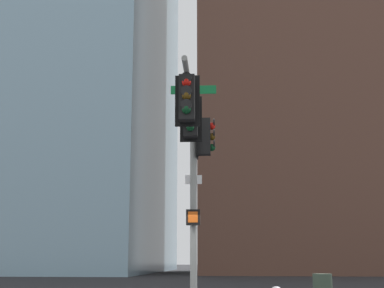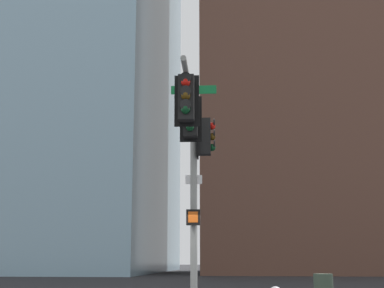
% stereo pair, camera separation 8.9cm
% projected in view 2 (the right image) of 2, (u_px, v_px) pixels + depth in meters
% --- Properties ---
extents(signal_pole_assembly, '(1.27, 4.74, 6.24)m').
position_uv_depth(signal_pole_assembly, '(194.00, 141.00, 13.82)').
color(signal_pole_assembly, gray).
rests_on(signal_pole_assembly, ground_plane).
extents(building_brick_nearside, '(22.47, 20.12, 53.58)m').
position_uv_depth(building_brick_nearside, '(317.00, 9.00, 57.02)').
color(building_brick_nearside, brown).
rests_on(building_brick_nearside, ground_plane).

